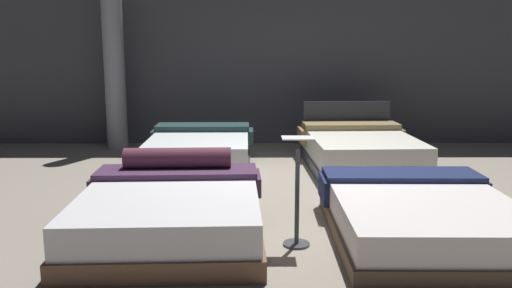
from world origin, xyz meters
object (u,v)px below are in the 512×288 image
(bed_1, at_px, (421,216))
(price_sign, at_px, (297,205))
(bed_2, at_px, (200,152))
(bed_3, at_px, (360,150))
(support_pillar, at_px, (113,48))
(bed_0, at_px, (171,212))

(bed_1, xyz_separation_m, price_sign, (-1.17, -0.19, 0.17))
(bed_2, relative_size, bed_3, 0.89)
(bed_1, relative_size, price_sign, 2.17)
(price_sign, xyz_separation_m, support_pillar, (-2.78, 4.61, 1.37))
(bed_2, distance_m, bed_3, 2.36)
(price_sign, height_order, support_pillar, support_pillar)
(bed_0, relative_size, price_sign, 2.02)
(bed_1, height_order, price_sign, price_sign)
(bed_1, distance_m, bed_3, 2.90)
(bed_0, bearing_deg, bed_3, 48.91)
(price_sign, relative_size, support_pillar, 0.28)
(bed_3, bearing_deg, support_pillar, 156.87)
(bed_0, relative_size, bed_1, 0.93)
(bed_1, xyz_separation_m, bed_3, (0.03, 2.90, 0.05))
(bed_0, distance_m, bed_2, 2.77)
(bed_2, relative_size, price_sign, 1.97)
(bed_2, relative_size, support_pillar, 0.55)
(bed_1, bearing_deg, support_pillar, 132.50)
(bed_2, distance_m, price_sign, 3.19)
(bed_1, height_order, support_pillar, support_pillar)
(bed_2, xyz_separation_m, support_pillar, (-1.61, 1.65, 1.50))
(bed_3, bearing_deg, bed_1, -92.60)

